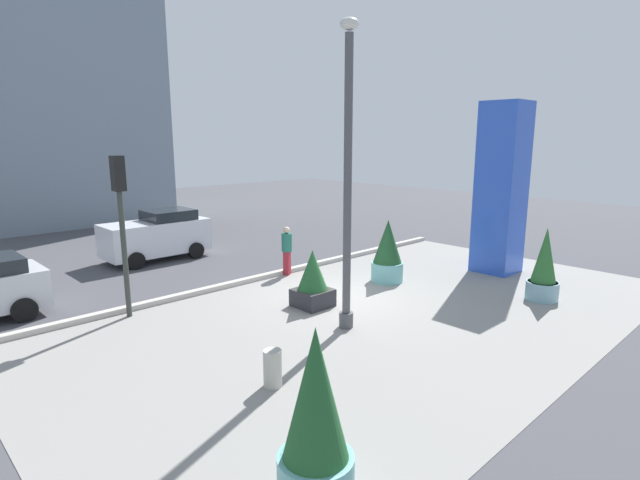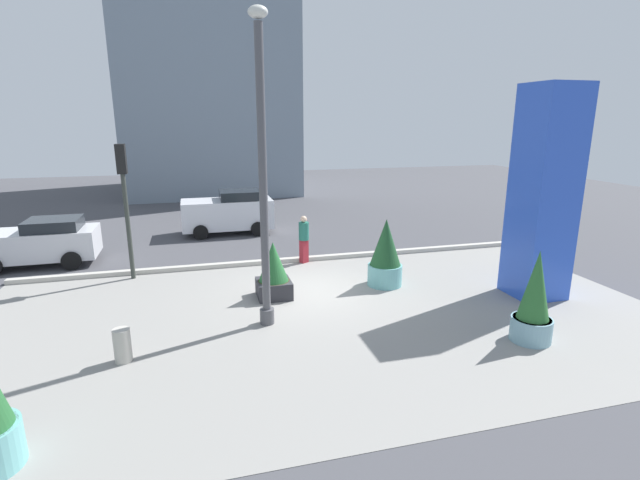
{
  "view_description": "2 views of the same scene",
  "coord_description": "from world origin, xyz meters",
  "px_view_note": "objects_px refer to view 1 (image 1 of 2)",
  "views": [
    {
      "loc": [
        -10.16,
        -9.97,
        4.72
      ],
      "look_at": [
        0.07,
        0.76,
        1.65
      ],
      "focal_mm": 27.61,
      "sensor_mm": 36.0,
      "label": 1
    },
    {
      "loc": [
        -3.06,
        -12.76,
        5.01
      ],
      "look_at": [
        0.56,
        0.74,
        1.4
      ],
      "focal_mm": 26.19,
      "sensor_mm": 36.0,
      "label": 2
    }
  ],
  "objects_px": {
    "potted_plant_mid_plaza": "(544,269)",
    "pedestrian_by_curb": "(287,248)",
    "traffic_light_far_side": "(121,210)",
    "car_curb_west": "(157,235)",
    "lamp_post": "(348,186)",
    "concrete_bollard": "(273,369)",
    "art_pillar_blue": "(501,189)",
    "potted_plant_near_left": "(313,280)",
    "potted_plant_by_pillar": "(316,425)",
    "potted_plant_near_right": "(387,253)"
  },
  "relations": [
    {
      "from": "potted_plant_mid_plaza",
      "to": "pedestrian_by_curb",
      "type": "relative_size",
      "value": 1.27
    },
    {
      "from": "traffic_light_far_side",
      "to": "car_curb_west",
      "type": "height_order",
      "value": "traffic_light_far_side"
    },
    {
      "from": "potted_plant_mid_plaza",
      "to": "traffic_light_far_side",
      "type": "xyz_separation_m",
      "value": [
        -9.46,
        7.11,
        1.94
      ]
    },
    {
      "from": "potted_plant_mid_plaza",
      "to": "car_curb_west",
      "type": "bearing_deg",
      "value": 115.13
    },
    {
      "from": "lamp_post",
      "to": "pedestrian_by_curb",
      "type": "xyz_separation_m",
      "value": [
        2.08,
        4.82,
        -2.65
      ]
    },
    {
      "from": "concrete_bollard",
      "to": "traffic_light_far_side",
      "type": "distance_m",
      "value": 6.25
    },
    {
      "from": "art_pillar_blue",
      "to": "potted_plant_near_left",
      "type": "distance_m",
      "value": 7.92
    },
    {
      "from": "potted_plant_near_left",
      "to": "potted_plant_mid_plaza",
      "type": "xyz_separation_m",
      "value": [
        5.31,
        -4.29,
        0.18
      ]
    },
    {
      "from": "art_pillar_blue",
      "to": "car_curb_west",
      "type": "distance_m",
      "value": 13.08
    },
    {
      "from": "concrete_bollard",
      "to": "potted_plant_near_left",
      "type": "bearing_deg",
      "value": 37.74
    },
    {
      "from": "potted_plant_mid_plaza",
      "to": "traffic_light_far_side",
      "type": "distance_m",
      "value": 11.99
    },
    {
      "from": "potted_plant_by_pillar",
      "to": "car_curb_west",
      "type": "distance_m",
      "value": 14.82
    },
    {
      "from": "potted_plant_near_right",
      "to": "concrete_bollard",
      "type": "xyz_separation_m",
      "value": [
        -7.22,
        -2.99,
        -0.62
      ]
    },
    {
      "from": "potted_plant_by_pillar",
      "to": "concrete_bollard",
      "type": "relative_size",
      "value": 3.28
    },
    {
      "from": "potted_plant_near_right",
      "to": "potted_plant_by_pillar",
      "type": "bearing_deg",
      "value": -146.31
    },
    {
      "from": "lamp_post",
      "to": "art_pillar_blue",
      "type": "xyz_separation_m",
      "value": [
        7.87,
        -0.01,
        -0.62
      ]
    },
    {
      "from": "art_pillar_blue",
      "to": "pedestrian_by_curb",
      "type": "distance_m",
      "value": 7.8
    },
    {
      "from": "potted_plant_mid_plaza",
      "to": "lamp_post",
      "type": "bearing_deg",
      "value": 156.36
    },
    {
      "from": "traffic_light_far_side",
      "to": "pedestrian_by_curb",
      "type": "height_order",
      "value": "traffic_light_far_side"
    },
    {
      "from": "lamp_post",
      "to": "traffic_light_far_side",
      "type": "height_order",
      "value": "lamp_post"
    },
    {
      "from": "car_curb_west",
      "to": "potted_plant_mid_plaza",
      "type": "bearing_deg",
      "value": -64.87
    },
    {
      "from": "potted_plant_near_left",
      "to": "potted_plant_by_pillar",
      "type": "height_order",
      "value": "potted_plant_by_pillar"
    },
    {
      "from": "car_curb_west",
      "to": "pedestrian_by_curb",
      "type": "xyz_separation_m",
      "value": [
        2.24,
        -5.3,
        -0.01
      ]
    },
    {
      "from": "concrete_bollard",
      "to": "car_curb_west",
      "type": "relative_size",
      "value": 0.19
    },
    {
      "from": "traffic_light_far_side",
      "to": "potted_plant_mid_plaza",
      "type": "bearing_deg",
      "value": -36.94
    },
    {
      "from": "lamp_post",
      "to": "potted_plant_mid_plaza",
      "type": "distance_m",
      "value": 6.84
    },
    {
      "from": "lamp_post",
      "to": "concrete_bollard",
      "type": "relative_size",
      "value": 9.85
    },
    {
      "from": "potted_plant_by_pillar",
      "to": "potted_plant_near_right",
      "type": "xyz_separation_m",
      "value": [
        8.74,
        5.82,
        -0.14
      ]
    },
    {
      "from": "car_curb_west",
      "to": "potted_plant_by_pillar",
      "type": "bearing_deg",
      "value": -108.14
    },
    {
      "from": "potted_plant_mid_plaza",
      "to": "traffic_light_far_side",
      "type": "relative_size",
      "value": 0.51
    },
    {
      "from": "traffic_light_far_side",
      "to": "pedestrian_by_curb",
      "type": "bearing_deg",
      "value": 2.44
    },
    {
      "from": "lamp_post",
      "to": "potted_plant_near_right",
      "type": "distance_m",
      "value": 5.11
    },
    {
      "from": "art_pillar_blue",
      "to": "potted_plant_by_pillar",
      "type": "xyz_separation_m",
      "value": [
        -12.64,
        -3.95,
        -1.85
      ]
    },
    {
      "from": "potted_plant_near_right",
      "to": "traffic_light_far_side",
      "type": "distance_m",
      "value": 8.33
    },
    {
      "from": "concrete_bollard",
      "to": "traffic_light_far_side",
      "type": "height_order",
      "value": "traffic_light_far_side"
    },
    {
      "from": "potted_plant_near_left",
      "to": "potted_plant_mid_plaza",
      "type": "distance_m",
      "value": 6.83
    },
    {
      "from": "concrete_bollard",
      "to": "car_curb_west",
      "type": "height_order",
      "value": "car_curb_west"
    },
    {
      "from": "pedestrian_by_curb",
      "to": "traffic_light_far_side",
      "type": "bearing_deg",
      "value": -177.56
    },
    {
      "from": "potted_plant_near_left",
      "to": "concrete_bollard",
      "type": "height_order",
      "value": "potted_plant_near_left"
    },
    {
      "from": "potted_plant_by_pillar",
      "to": "art_pillar_blue",
      "type": "bearing_deg",
      "value": 17.35
    },
    {
      "from": "traffic_light_far_side",
      "to": "potted_plant_by_pillar",
      "type": "bearing_deg",
      "value": -97.32
    },
    {
      "from": "potted_plant_by_pillar",
      "to": "traffic_light_far_side",
      "type": "relative_size",
      "value": 0.57
    },
    {
      "from": "lamp_post",
      "to": "potted_plant_mid_plaza",
      "type": "relative_size",
      "value": 3.37
    },
    {
      "from": "potted_plant_near_left",
      "to": "traffic_light_far_side",
      "type": "relative_size",
      "value": 0.39
    },
    {
      "from": "lamp_post",
      "to": "car_curb_west",
      "type": "xyz_separation_m",
      "value": [
        -0.15,
        10.13,
        -2.64
      ]
    },
    {
      "from": "potted_plant_mid_plaza",
      "to": "concrete_bollard",
      "type": "relative_size",
      "value": 2.92
    },
    {
      "from": "traffic_light_far_side",
      "to": "potted_plant_near_right",
      "type": "bearing_deg",
      "value": -19.53
    },
    {
      "from": "potted_plant_by_pillar",
      "to": "pedestrian_by_curb",
      "type": "height_order",
      "value": "potted_plant_by_pillar"
    },
    {
      "from": "concrete_bollard",
      "to": "pedestrian_by_curb",
      "type": "xyz_separation_m",
      "value": [
        5.33,
        5.94,
        0.58
      ]
    },
    {
      "from": "potted_plant_by_pillar",
      "to": "potted_plant_near_right",
      "type": "bearing_deg",
      "value": 33.69
    }
  ]
}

